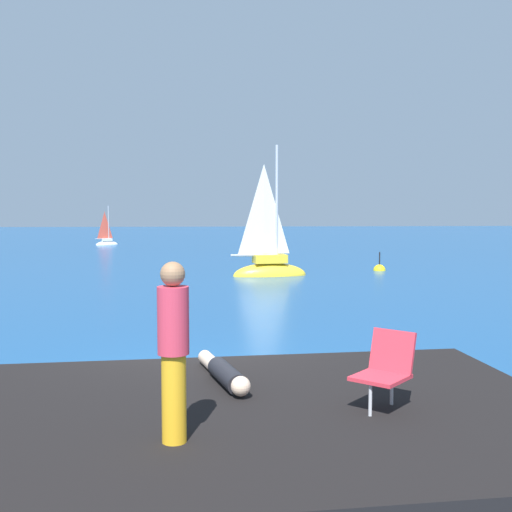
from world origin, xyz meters
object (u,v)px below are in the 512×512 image
(sailboat_near, at_px, (269,268))
(marker_buoy, at_px, (379,270))
(person_sunbather, at_px, (224,373))
(sailboat_far, at_px, (107,243))
(beach_chair, at_px, (386,366))
(person_standing, at_px, (173,347))

(sailboat_near, height_order, marker_buoy, sailboat_near)
(person_sunbather, height_order, marker_buoy, person_sunbather)
(sailboat_far, relative_size, beach_chair, 4.08)
(sailboat_far, height_order, beach_chair, sailboat_far)
(sailboat_near, relative_size, sailboat_far, 1.86)
(sailboat_far, height_order, person_sunbather, sailboat_far)
(sailboat_near, height_order, beach_chair, sailboat_near)
(sailboat_near, height_order, person_standing, sailboat_near)
(marker_buoy, bearing_deg, sailboat_far, 127.83)
(sailboat_far, xyz_separation_m, beach_chair, (9.82, -42.46, 1.14))
(person_sunbather, height_order, person_standing, person_standing)
(sailboat_near, distance_m, person_sunbather, 19.47)
(person_sunbather, relative_size, person_standing, 1.07)
(beach_chair, xyz_separation_m, marker_buoy, (5.86, 22.25, -1.31))
(marker_buoy, bearing_deg, beach_chair, -104.76)
(sailboat_near, height_order, sailboat_far, sailboat_near)
(person_sunbather, distance_m, marker_buoy, 22.49)
(beach_chair, distance_m, marker_buoy, 23.05)
(sailboat_far, height_order, person_standing, sailboat_far)
(person_sunbather, xyz_separation_m, beach_chair, (1.66, -1.08, 0.33))
(sailboat_far, distance_m, marker_buoy, 25.58)
(sailboat_near, relative_size, person_standing, 3.75)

